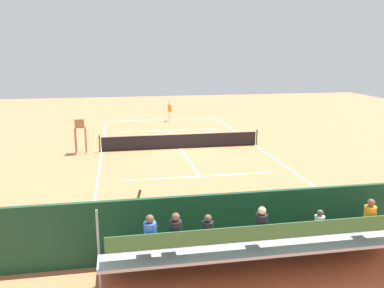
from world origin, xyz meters
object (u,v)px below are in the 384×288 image
at_px(tennis_net, 181,141).
at_px(tennis_player, 170,110).
at_px(umpire_chair, 80,132).
at_px(tennis_racket, 162,122).
at_px(line_judge, 140,219).
at_px(courtside_bench, 306,221).
at_px(equipment_bag, 251,238).
at_px(tennis_ball_near, 150,125).
at_px(bleacher_stand, 264,244).

xyz_separation_m(tennis_net, tennis_player, (-0.61, -10.35, 0.51)).
xyz_separation_m(umpire_chair, tennis_racket, (-6.08, -10.14, -1.30)).
relative_size(umpire_chair, line_judge, 1.11).
bearing_deg(courtside_bench, umpire_chair, -57.20).
relative_size(tennis_net, tennis_player, 5.35).
height_order(umpire_chair, line_judge, umpire_chair).
height_order(tennis_net, tennis_racket, tennis_net).
distance_m(tennis_net, umpire_chair, 6.26).
bearing_deg(equipment_bag, tennis_ball_near, -85.93).
height_order(bleacher_stand, umpire_chair, bleacher_stand).
bearing_deg(tennis_player, tennis_net, 86.63).
bearing_deg(umpire_chair, tennis_ball_near, -119.89).
height_order(tennis_net, tennis_player, tennis_player).
xyz_separation_m(tennis_player, tennis_ball_near, (1.89, 1.99, -0.98)).
xyz_separation_m(tennis_net, equipment_bag, (-0.27, 13.40, -0.32)).
distance_m(equipment_bag, tennis_racket, 23.35).
distance_m(courtside_bench, line_judge, 5.57).
bearing_deg(tennis_racket, tennis_ball_near, 53.83).
distance_m(umpire_chair, courtside_bench, 15.57).
xyz_separation_m(courtside_bench, tennis_ball_near, (3.50, -21.64, -0.53)).
height_order(tennis_racket, tennis_ball_near, tennis_ball_near).
relative_size(tennis_player, tennis_racket, 3.30).
xyz_separation_m(bleacher_stand, tennis_ball_near, (1.22, -23.75, -0.94)).
height_order(courtside_bench, tennis_ball_near, courtside_bench).
bearing_deg(line_judge, bleacher_stand, 145.96).
relative_size(umpire_chair, equipment_bag, 2.38).
distance_m(umpire_chair, equipment_bag, 14.75).
bearing_deg(bleacher_stand, equipment_bag, -99.23).
bearing_deg(tennis_net, bleacher_stand, 89.80).
height_order(bleacher_stand, tennis_racket, bleacher_stand).
bearing_deg(equipment_bag, tennis_player, -90.82).
bearing_deg(line_judge, tennis_player, -99.50).
xyz_separation_m(tennis_player, tennis_racket, (0.73, 0.40, -1.00)).
bearing_deg(tennis_racket, bleacher_stand, 90.15).
xyz_separation_m(bleacher_stand, line_judge, (3.27, -2.21, 0.05)).
height_order(equipment_bag, tennis_racket, equipment_bag).
height_order(umpire_chair, tennis_ball_near, umpire_chair).
bearing_deg(courtside_bench, line_judge, -0.98).
relative_size(umpire_chair, tennis_racket, 3.67).
height_order(umpire_chair, tennis_racket, umpire_chair).
distance_m(tennis_net, line_judge, 13.60).
relative_size(equipment_bag, line_judge, 0.47).
bearing_deg(equipment_bag, tennis_net, -88.85).
height_order(umpire_chair, courtside_bench, umpire_chair).
bearing_deg(bleacher_stand, tennis_racket, -89.85).
bearing_deg(equipment_bag, bleacher_stand, 80.77).
relative_size(courtside_bench, line_judge, 0.93).
relative_size(equipment_bag, tennis_racket, 1.54).
height_order(umpire_chair, tennis_player, umpire_chair).
bearing_deg(bleacher_stand, tennis_player, -91.48).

